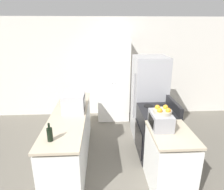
{
  "coord_description": "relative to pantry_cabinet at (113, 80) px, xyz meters",
  "views": [
    {
      "loc": [
        -0.2,
        -1.95,
        2.32
      ],
      "look_at": [
        0.0,
        1.83,
        1.05
      ],
      "focal_mm": 32.0,
      "sensor_mm": 36.0,
      "label": 1
    }
  ],
  "objects": [
    {
      "name": "wall_back",
      "position": [
        -0.09,
        0.33,
        0.25
      ],
      "size": [
        7.0,
        0.06,
        2.6
      ],
      "color": "silver",
      "rests_on": "ground_plane"
    },
    {
      "name": "pantry_cabinet",
      "position": [
        0.0,
        0.0,
        0.0
      ],
      "size": [
        0.81,
        0.58,
        2.09
      ],
      "color": "white",
      "rests_on": "ground_plane"
    },
    {
      "name": "toaster_oven",
      "position": [
        0.56,
        -2.36,
        -0.01
      ],
      "size": [
        0.29,
        0.42,
        0.24
      ],
      "color": "#939399",
      "rests_on": "counter_right"
    },
    {
      "name": "microwave",
      "position": [
        -0.79,
        -1.63,
        0.03
      ],
      "size": [
        0.39,
        0.46,
        0.32
      ],
      "color": "#B2B2B7",
      "rests_on": "counter_left"
    },
    {
      "name": "counter_right",
      "position": [
        0.69,
        -2.52,
        -0.6
      ],
      "size": [
        0.6,
        0.82,
        0.92
      ],
      "color": "silver",
      "rests_on": "ground_plane"
    },
    {
      "name": "stove",
      "position": [
        0.71,
        -1.7,
        -0.58
      ],
      "size": [
        0.66,
        0.78,
        1.08
      ],
      "color": "black",
      "rests_on": "ground_plane"
    },
    {
      "name": "refrigerator",
      "position": [
        0.72,
        -0.92,
        -0.16
      ],
      "size": [
        0.7,
        0.7,
        1.77
      ],
      "color": "#A3A3A8",
      "rests_on": "ground_plane"
    },
    {
      "name": "wine_bottle",
      "position": [
        -0.98,
        -2.65,
        -0.03
      ],
      "size": [
        0.07,
        0.07,
        0.25
      ],
      "color": "black",
      "rests_on": "counter_left"
    },
    {
      "name": "counter_left",
      "position": [
        -0.88,
        -1.76,
        -0.6
      ],
      "size": [
        0.6,
        2.34,
        0.92
      ],
      "color": "silver",
      "rests_on": "ground_plane"
    },
    {
      "name": "fruit_bowl",
      "position": [
        0.57,
        -2.37,
        0.15
      ],
      "size": [
        0.27,
        0.27,
        0.1
      ],
      "color": "#B2A893",
      "rests_on": "toaster_oven"
    }
  ]
}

